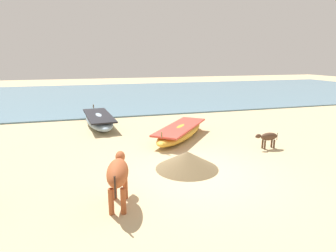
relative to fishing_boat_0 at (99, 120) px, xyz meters
The scene contains 7 objects.
ground 7.42m from the fishing_boat_0, 70.11° to the right, with size 80.00×80.00×0.00m, color tan.
sea_water 11.93m from the fishing_boat_0, 77.80° to the left, with size 60.00×20.00×0.08m, color slate.
fishing_boat_0 is the anchor object (origin of this frame).
fishing_boat_1 4.55m from the fishing_boat_0, 45.47° to the right, with size 3.47×3.88×0.74m.
calf_far_dark 8.02m from the fishing_boat_0, 42.79° to the right, with size 0.95×0.28×0.61m.
cow_second_adult_rust 8.09m from the fishing_boat_0, 89.52° to the right, with size 0.70×1.65×1.08m.
debris_pile_0 6.86m from the fishing_boat_0, 70.23° to the right, with size 1.94×1.94×0.55m, color brown.
Camera 1 is at (-3.01, -7.13, 3.33)m, focal length 30.17 mm.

